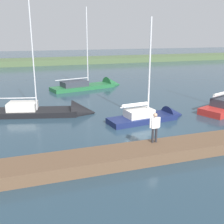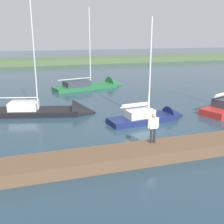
{
  "view_description": "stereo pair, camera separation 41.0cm",
  "coord_description": "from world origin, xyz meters",
  "px_view_note": "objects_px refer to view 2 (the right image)",
  "views": [
    {
      "loc": [
        7.97,
        17.56,
        6.72
      ],
      "look_at": [
        1.81,
        -0.89,
        1.17
      ],
      "focal_mm": 44.33,
      "sensor_mm": 36.0,
      "label": 1
    },
    {
      "loc": [
        7.58,
        17.69,
        6.72
      ],
      "look_at": [
        1.81,
        -0.89,
        1.17
      ],
      "focal_mm": 44.33,
      "sensor_mm": 36.0,
      "label": 2
    }
  ],
  "objects_px": {
    "sailboat_far_right": "(51,112)",
    "sailboat_near_dock": "(154,118)",
    "sailboat_behind_pier": "(97,87)",
    "person_on_dock": "(153,126)"
  },
  "relations": [
    {
      "from": "sailboat_near_dock",
      "to": "person_on_dock",
      "type": "xyz_separation_m",
      "value": [
        2.93,
        5.8,
        1.5
      ]
    },
    {
      "from": "sailboat_far_right",
      "to": "sailboat_near_dock",
      "type": "xyz_separation_m",
      "value": [
        -7.77,
        4.11,
        -0.0
      ]
    },
    {
      "from": "sailboat_near_dock",
      "to": "person_on_dock",
      "type": "relative_size",
      "value": 4.96
    },
    {
      "from": "sailboat_near_dock",
      "to": "person_on_dock",
      "type": "height_order",
      "value": "sailboat_near_dock"
    },
    {
      "from": "sailboat_behind_pier",
      "to": "sailboat_near_dock",
      "type": "bearing_deg",
      "value": -99.88
    },
    {
      "from": "sailboat_far_right",
      "to": "sailboat_behind_pier",
      "type": "height_order",
      "value": "sailboat_behind_pier"
    },
    {
      "from": "sailboat_far_right",
      "to": "sailboat_behind_pier",
      "type": "distance_m",
      "value": 12.58
    },
    {
      "from": "sailboat_near_dock",
      "to": "sailboat_far_right",
      "type": "bearing_deg",
      "value": 144.14
    },
    {
      "from": "sailboat_near_dock",
      "to": "person_on_dock",
      "type": "bearing_deg",
      "value": -124.78
    },
    {
      "from": "sailboat_far_right",
      "to": "sailboat_near_dock",
      "type": "relative_size",
      "value": 1.2
    }
  ]
}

